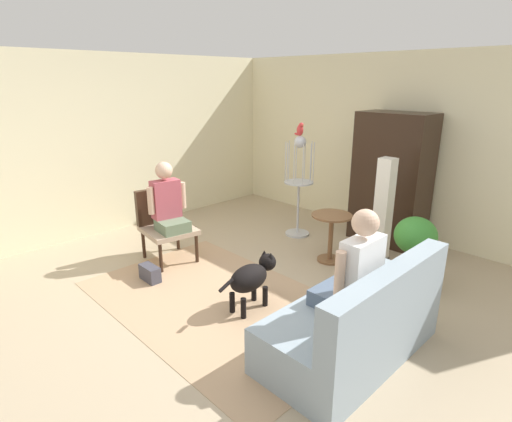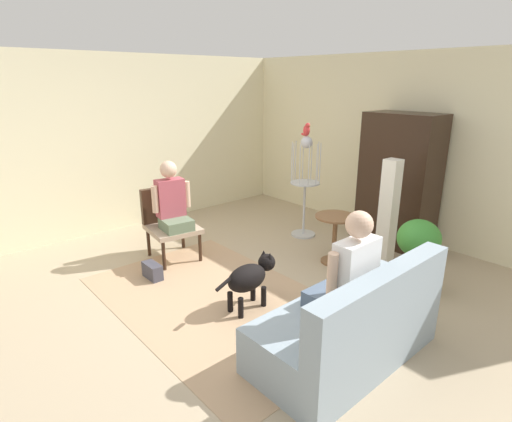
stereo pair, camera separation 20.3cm
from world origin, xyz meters
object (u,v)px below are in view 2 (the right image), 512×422
Objects in this scene: person_on_couch at (349,274)px; bird_cage_stand at (305,185)px; armchair at (169,218)px; armoire_cabinet at (399,181)px; couch at (352,325)px; column_lamp at (388,214)px; handbag at (152,271)px; dog at (250,277)px; potted_plant at (418,247)px; person_on_armchair at (172,201)px; round_end_table at (335,233)px; parrot at (307,130)px.

bird_cage_stand reaches higher than person_on_couch.
person_on_couch is 0.60× the size of bird_cage_stand.
armchair is 3.17m from armoire_cabinet.
couch is at bearing -65.79° from armoire_cabinet.
column_lamp is 4.70× the size of handbag.
armoire_cabinet is at bearing 67.98° from handbag.
handbag is at bearing -167.25° from person_on_couch.
bird_cage_stand is (-1.04, 1.94, 0.44)m from dog.
couch is 1.53m from potted_plant.
armoire_cabinet is (1.58, 2.65, 0.13)m from person_on_armchair.
bird_cage_stand is at bearing 154.93° from round_end_table.
person_on_armchair is at bearing -147.76° from potted_plant.
dog is 0.52× the size of bird_cage_stand.
person_on_couch is at bearing -66.99° from armoire_cabinet.
dog reaches higher than handbag.
handbag is at bearing -57.68° from person_on_armchair.
person_on_armchair reaches higher than round_end_table.
person_on_couch is 1.20m from dog.
potted_plant reaches higher than round_end_table.
person_on_armchair is 0.63× the size of column_lamp.
armoire_cabinet reaches higher than column_lamp.
bird_cage_stand is (-2.21, 1.83, 0.48)m from couch.
parrot reaches higher than couch.
dog is at bearing -99.48° from column_lamp.
armoire_cabinet is (-1.16, 2.58, 0.60)m from couch.
person_on_armchair is at bearing -7.69° from armchair.
dog is at bearing -1.58° from person_on_armchair.
couch is 2.61× the size of round_end_table.
parrot is (0.51, 1.90, 0.78)m from person_on_armchair.
potted_plant is (2.48, 1.57, -0.27)m from person_on_armchair.
person_on_armchair is 2.95m from potted_plant.
dog is (-1.12, -0.09, -0.42)m from person_on_couch.
potted_plant is (1.96, -0.33, -0.27)m from bird_cage_stand.
person_on_armchair reaches higher than dog.
potted_plant is (-0.25, 1.50, 0.20)m from couch.
armchair reaches higher than potted_plant.
parrot is 0.14× the size of column_lamp.
column_lamp is (1.89, 1.91, -0.12)m from person_on_armchair.
bird_cage_stand reaches higher than person_on_armchair.
person_on_couch reaches higher than couch.
potted_plant is at bearing 30.37° from armchair.
armchair reaches higher than couch.
person_on_couch is (2.84, 0.03, 0.25)m from armchair.
armchair is at bearing -137.26° from column_lamp.
person_on_armchair is at bearing -178.99° from person_on_couch.
armchair is at bearing 177.87° from dog.
round_end_table is at bearing 42.42° from armchair.
round_end_table is 0.82× the size of dog.
potted_plant is at bearing 43.40° from handbag.
parrot is 2.26m from potted_plant.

